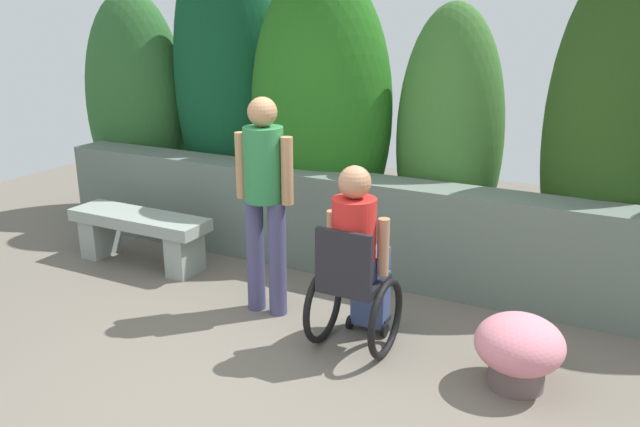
{
  "coord_description": "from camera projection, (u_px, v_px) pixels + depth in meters",
  "views": [
    {
      "loc": [
        2.04,
        -3.04,
        2.3
      ],
      "look_at": [
        -0.04,
        1.01,
        0.85
      ],
      "focal_mm": 36.15,
      "sensor_mm": 36.0,
      "label": 1
    }
  ],
  "objects": [
    {
      "name": "ground_plane",
      "position": [
        255.0,
        381.0,
        4.16
      ],
      "size": [
        11.8,
        11.8,
        0.0
      ],
      "primitive_type": "plane",
      "color": "#696155"
    },
    {
      "name": "stone_retaining_wall",
      "position": [
        373.0,
        229.0,
        5.68
      ],
      "size": [
        6.75,
        0.4,
        0.9
      ],
      "primitive_type": "cube",
      "color": "slate",
      "rests_on": "ground"
    },
    {
      "name": "stone_bench",
      "position": [
        140.0,
        231.0,
        6.0
      ],
      "size": [
        1.4,
        0.4,
        0.49
      ],
      "rotation": [
        0.0,
        0.0,
        0.01
      ],
      "color": "gray",
      "rests_on": "ground"
    },
    {
      "name": "hedge_backdrop",
      "position": [
        339.0,
        109.0,
        6.16
      ],
      "size": [
        7.44,
        1.15,
        3.2
      ],
      "color": "#295B29",
      "rests_on": "ground"
    },
    {
      "name": "person_in_wheelchair",
      "position": [
        357.0,
        264.0,
        4.43
      ],
      "size": [
        0.53,
        0.66,
        1.33
      ],
      "rotation": [
        0.0,
        0.0,
        -0.11
      ],
      "color": "black",
      "rests_on": "ground"
    },
    {
      "name": "person_standing_companion",
      "position": [
        264.0,
        192.0,
        4.85
      ],
      "size": [
        0.49,
        0.3,
        1.7
      ],
      "rotation": [
        0.0,
        0.0,
        -0.13
      ],
      "color": "#44456C",
      "rests_on": "ground"
    },
    {
      "name": "flower_pot_red_accent",
      "position": [
        519.0,
        349.0,
        4.04
      ],
      "size": [
        0.56,
        0.56,
        0.48
      ],
      "color": "#635251",
      "rests_on": "ground"
    }
  ]
}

